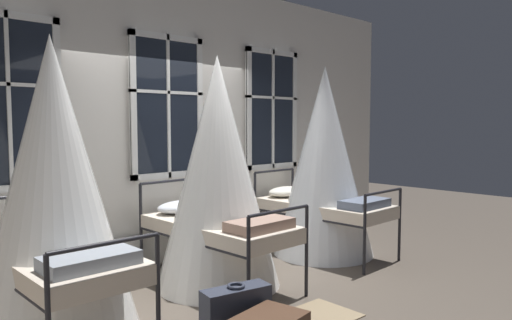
% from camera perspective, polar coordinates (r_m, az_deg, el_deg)
% --- Properties ---
extents(ground, '(17.70, 17.70, 0.00)m').
position_cam_1_polar(ground, '(5.41, -3.68, -14.43)').
color(ground, brown).
extents(back_wall_with_windows, '(8.79, 0.10, 3.56)m').
position_cam_1_polar(back_wall_with_windows, '(6.08, -10.86, 4.62)').
color(back_wall_with_windows, silver).
rests_on(back_wall_with_windows, ground).
extents(window_bank, '(4.58, 0.10, 2.73)m').
position_cam_1_polar(window_bank, '(6.00, -10.17, -1.38)').
color(window_bank, black).
rests_on(window_bank, ground).
extents(cot_first, '(1.32, 1.82, 2.45)m').
position_cam_1_polar(cot_first, '(4.27, -22.60, -3.43)').
color(cot_first, black).
rests_on(cot_first, ground).
extents(cot_second, '(1.32, 1.84, 2.45)m').
position_cam_1_polar(cot_second, '(5.17, -4.52, -1.79)').
color(cot_second, black).
rests_on(cot_second, ground).
extents(cot_third, '(1.32, 1.84, 2.49)m').
position_cam_1_polar(cot_third, '(6.47, 7.97, -0.45)').
color(cot_third, black).
rests_on(cot_third, ground).
extents(rug_second, '(0.81, 0.58, 0.01)m').
position_cam_1_polar(rug_second, '(4.58, 6.73, -17.94)').
color(rug_second, '#8E7A5B').
rests_on(rug_second, ground).
extents(suitcase_dark, '(0.59, 0.31, 0.47)m').
position_cam_1_polar(suitcase_dark, '(4.06, -2.35, -17.64)').
color(suitcase_dark, '#2D3342').
rests_on(suitcase_dark, ground).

